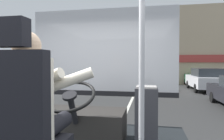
# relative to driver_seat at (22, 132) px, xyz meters

# --- Properties ---
(ground) EXTENTS (18.00, 44.00, 0.06)m
(ground) POSITION_rel_driver_seat_xyz_m (0.07, 9.26, -1.27)
(ground) COLOR #303030
(driver_seat) EXTENTS (0.48, 0.48, 1.30)m
(driver_seat) POSITION_rel_driver_seat_xyz_m (0.00, 0.00, 0.00)
(driver_seat) COLOR black
(driver_seat) RESTS_ON bus_floor
(bus_driver) EXTENTS (0.82, 0.62, 0.81)m
(bus_driver) POSITION_rel_driver_seat_xyz_m (-0.00, 0.11, 0.19)
(bus_driver) COLOR black
(bus_driver) RESTS_ON driver_seat
(steering_console) EXTENTS (1.10, 1.00, 0.81)m
(steering_console) POSITION_rel_driver_seat_xyz_m (-0.00, 1.25, -0.32)
(steering_console) COLOR #282623
(steering_console) RESTS_ON bus_floor
(handrail_pole) EXTENTS (0.04, 0.04, 2.05)m
(handrail_pole) POSITION_rel_driver_seat_xyz_m (0.79, 0.32, 0.48)
(handrail_pole) COLOR #B7B7BC
(handrail_pole) RESTS_ON bus_floor
(fare_box) EXTENTS (0.27, 0.27, 0.74)m
(fare_box) POSITION_rel_driver_seat_xyz_m (0.82, 1.26, -0.18)
(fare_box) COLOR #333338
(fare_box) RESTS_ON bus_floor
(windshield_panel) EXTENTS (2.50, 0.08, 1.48)m
(windshield_panel) POSITION_rel_driver_seat_xyz_m (0.07, 2.08, 0.50)
(windshield_panel) COLOR silver
(street_tree) EXTENTS (2.42, 2.42, 5.19)m
(street_tree) POSITION_rel_driver_seat_xyz_m (-3.03, 12.17, 2.68)
(street_tree) COLOR #4C3828
(street_tree) RESTS_ON ground
(shop_building) EXTENTS (9.81, 5.99, 6.52)m
(shop_building) POSITION_rel_driver_seat_xyz_m (4.79, 18.67, 2.01)
(shop_building) COLOR tan
(shop_building) RESTS_ON ground
(parked_car_white) EXTENTS (1.89, 3.81, 1.44)m
(parked_car_white) POSITION_rel_driver_seat_xyz_m (4.49, 12.25, -0.51)
(parked_car_white) COLOR silver
(parked_car_white) RESTS_ON ground
(parked_car_green) EXTENTS (1.85, 4.39, 1.41)m
(parked_car_green) POSITION_rel_driver_seat_xyz_m (4.65, 17.17, -0.52)
(parked_car_green) COLOR #195633
(parked_car_green) RESTS_ON ground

